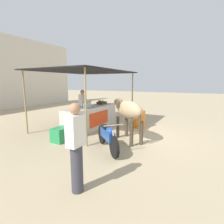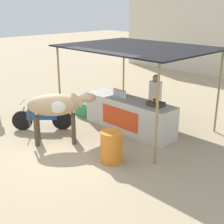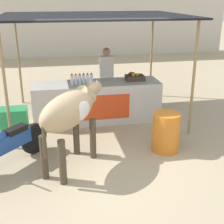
{
  "view_description": "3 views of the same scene",
  "coord_description": "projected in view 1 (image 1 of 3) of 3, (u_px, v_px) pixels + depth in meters",
  "views": [
    {
      "loc": [
        -6.14,
        -2.16,
        1.99
      ],
      "look_at": [
        0.33,
        1.36,
        0.74
      ],
      "focal_mm": 28.0,
      "sensor_mm": 36.0,
      "label": 1
    },
    {
      "loc": [
        5.93,
        -4.33,
        3.58
      ],
      "look_at": [
        0.19,
        1.3,
        0.83
      ],
      "focal_mm": 50.0,
      "sensor_mm": 36.0,
      "label": 2
    },
    {
      "loc": [
        -0.99,
        -4.85,
        2.88
      ],
      "look_at": [
        0.11,
        0.86,
        0.71
      ],
      "focal_mm": 50.0,
      "sensor_mm": 36.0,
      "label": 3
    }
  ],
  "objects": [
    {
      "name": "stall_counter",
      "position": [
        91.0,
        117.0,
        7.62
      ],
      "size": [
        3.0,
        0.82,
        0.96
      ],
      "color": "beige",
      "rests_on": "ground"
    },
    {
      "name": "passerby_on_street",
      "position": [
        76.0,
        148.0,
        3.1
      ],
      "size": [
        0.34,
        0.22,
        1.65
      ],
      "color": "#383842",
      "rests_on": "ground"
    },
    {
      "name": "water_barrel",
      "position": [
        139.0,
        119.0,
        7.74
      ],
      "size": [
        0.54,
        0.54,
        0.78
      ],
      "primitive_type": "cylinder",
      "color": "orange",
      "rests_on": "ground"
    },
    {
      "name": "vendor_behind_counter",
      "position": [
        83.0,
        107.0,
        8.24
      ],
      "size": [
        0.34,
        0.22,
        1.65
      ],
      "color": "#383842",
      "rests_on": "ground"
    },
    {
      "name": "cow",
      "position": [
        128.0,
        111.0,
        5.92
      ],
      "size": [
        1.39,
        1.67,
        1.44
      ],
      "color": "tan",
      "rests_on": "ground"
    },
    {
      "name": "ground_plane",
      "position": [
        139.0,
        135.0,
        6.67
      ],
      "size": [
        60.0,
        60.0,
        0.0
      ],
      "primitive_type": "plane",
      "color": "tan"
    },
    {
      "name": "fruit_crate",
      "position": [
        102.0,
        103.0,
        8.37
      ],
      "size": [
        0.44,
        0.32,
        0.18
      ],
      "color": "#3F3326",
      "rests_on": "stall_counter"
    },
    {
      "name": "water_bottle_row",
      "position": [
        87.0,
        105.0,
        7.2
      ],
      "size": [
        0.52,
        0.07,
        0.25
      ],
      "color": "silver",
      "rests_on": "stall_counter"
    },
    {
      "name": "cooler_box",
      "position": [
        61.0,
        134.0,
        5.94
      ],
      "size": [
        0.6,
        0.44,
        0.48
      ],
      "primitive_type": "cube",
      "color": "#268C4C",
      "rests_on": "ground"
    },
    {
      "name": "motorcycle_parked",
      "position": [
        108.0,
        136.0,
        5.15
      ],
      "size": [
        1.27,
        1.38,
        0.9
      ],
      "color": "black",
      "rests_on": "ground"
    },
    {
      "name": "stall_awning",
      "position": [
        85.0,
        73.0,
        7.45
      ],
      "size": [
        4.2,
        3.2,
        2.48
      ],
      "color": "black",
      "rests_on": "ground"
    }
  ]
}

